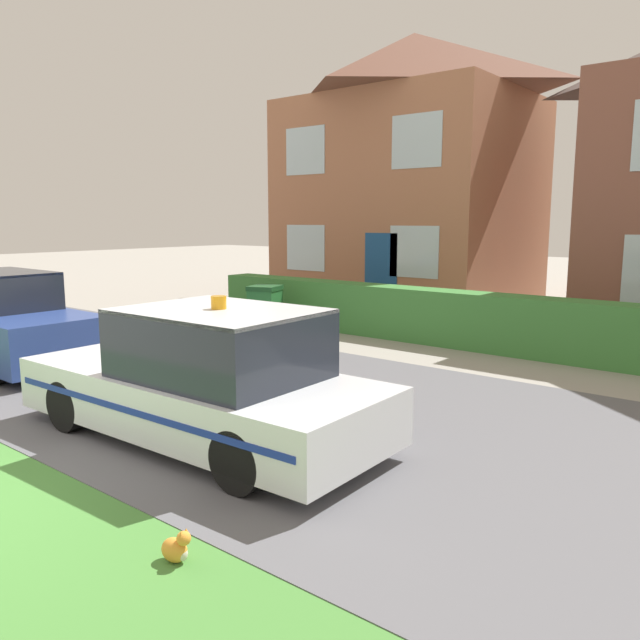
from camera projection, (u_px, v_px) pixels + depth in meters
name	position (u px, v px, depth m)	size (l,w,h in m)	color
road_strip	(269.00, 400.00, 8.53)	(28.00, 6.15, 0.01)	#5B5B60
garden_hedge	(464.00, 320.00, 12.03)	(12.52, 0.69, 1.07)	#3D7F38
police_car	(205.00, 380.00, 6.87)	(4.53, 1.88, 1.64)	black
cat	(177.00, 548.00, 4.48)	(0.31, 0.19, 0.27)	orange
neighbour_car_near	(2.00, 321.00, 10.57)	(4.06, 1.67, 1.56)	black
house_left	(411.00, 168.00, 18.51)	(6.81, 5.80, 7.75)	#A86B4C
wheelie_bin	(265.00, 309.00, 13.68)	(0.80, 0.83, 1.02)	#23662D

